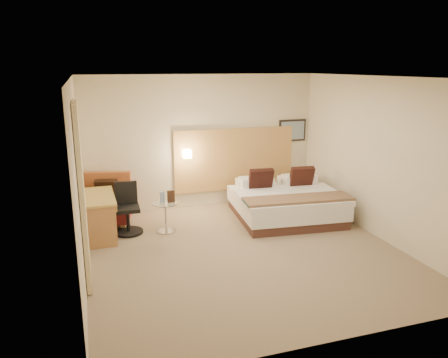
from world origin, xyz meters
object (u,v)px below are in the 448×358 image
object	(u,v)px
lounge_chair	(106,204)
side_table	(166,216)
bed	(285,202)
desk_chair	(128,213)
desk	(100,204)

from	to	relation	value
lounge_chair	side_table	world-z (taller)	lounge_chair
bed	side_table	distance (m)	2.33
side_table	desk_chair	xyz separation A→B (m)	(-0.65, 0.16, 0.07)
lounge_chair	side_table	bearing A→B (deg)	-38.80
lounge_chair	desk_chair	xyz separation A→B (m)	(0.33, -0.62, -0.00)
bed	desk_chair	xyz separation A→B (m)	(-2.98, 0.12, 0.06)
bed	side_table	xyz separation A→B (m)	(-2.33, -0.05, -0.01)
desk_chair	side_table	bearing A→B (deg)	-14.27
side_table	desk_chair	world-z (taller)	desk_chair
bed	lounge_chair	distance (m)	3.38
desk_chair	lounge_chair	bearing A→B (deg)	117.85
desk_chair	desk	bearing A→B (deg)	-176.98
bed	lounge_chair	bearing A→B (deg)	167.44
bed	desk	world-z (taller)	bed
lounge_chair	side_table	distance (m)	1.25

